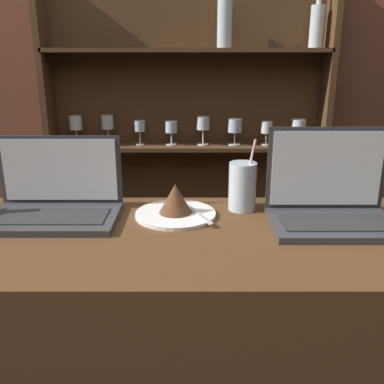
{
  "coord_description": "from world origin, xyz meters",
  "views": [
    {
      "loc": [
        0.09,
        -0.71,
        1.51
      ],
      "look_at": [
        0.08,
        0.31,
        1.18
      ],
      "focal_mm": 40.0,
      "sensor_mm": 36.0,
      "label": 1
    }
  ],
  "objects_px": {
    "laptop_near": "(57,201)",
    "water_glass": "(244,186)",
    "laptop_far": "(333,202)",
    "cake_plate": "(177,205)"
  },
  "relations": [
    {
      "from": "laptop_near",
      "to": "water_glass",
      "type": "height_order",
      "value": "laptop_near"
    },
    {
      "from": "laptop_far",
      "to": "cake_plate",
      "type": "xyz_separation_m",
      "value": [
        -0.41,
        0.05,
        -0.03
      ]
    },
    {
      "from": "laptop_near",
      "to": "water_glass",
      "type": "xyz_separation_m",
      "value": [
        0.52,
        0.06,
        0.02
      ]
    },
    {
      "from": "laptop_far",
      "to": "cake_plate",
      "type": "height_order",
      "value": "laptop_far"
    },
    {
      "from": "laptop_far",
      "to": "water_glass",
      "type": "distance_m",
      "value": 0.25
    },
    {
      "from": "laptop_near",
      "to": "cake_plate",
      "type": "height_order",
      "value": "laptop_near"
    },
    {
      "from": "water_glass",
      "to": "cake_plate",
      "type": "bearing_deg",
      "value": -164.0
    },
    {
      "from": "cake_plate",
      "to": "water_glass",
      "type": "height_order",
      "value": "water_glass"
    },
    {
      "from": "laptop_near",
      "to": "laptop_far",
      "type": "height_order",
      "value": "laptop_far"
    },
    {
      "from": "laptop_near",
      "to": "laptop_far",
      "type": "relative_size",
      "value": 1.07
    }
  ]
}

